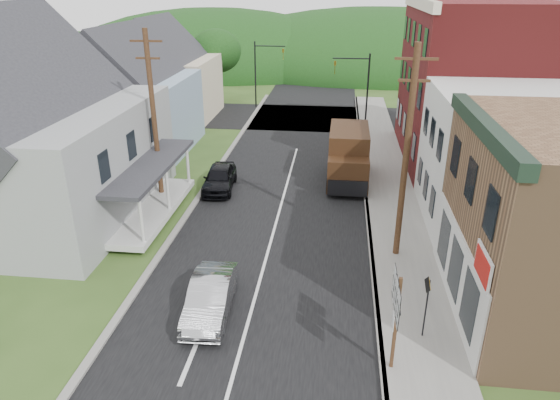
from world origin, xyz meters
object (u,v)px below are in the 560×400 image
(dark_sedan, at_px, (220,178))
(route_sign_cluster, at_px, (396,311))
(delivery_van, at_px, (348,156))
(silver_sedan, at_px, (210,297))
(warning_sign, at_px, (427,298))

(dark_sedan, relative_size, route_sign_cluster, 1.28)
(dark_sedan, relative_size, delivery_van, 0.73)
(dark_sedan, height_order, route_sign_cluster, route_sign_cluster)
(silver_sedan, height_order, dark_sedan, dark_sedan)
(dark_sedan, bearing_deg, warning_sign, -55.31)
(warning_sign, bearing_deg, silver_sedan, 167.27)
(silver_sedan, distance_m, route_sign_cluster, 6.73)
(delivery_van, distance_m, warning_sign, 14.35)
(dark_sedan, distance_m, delivery_van, 7.63)
(silver_sedan, xyz_separation_m, route_sign_cluster, (6.18, -2.18, 1.56))
(dark_sedan, height_order, warning_sign, warning_sign)
(silver_sedan, relative_size, dark_sedan, 0.99)
(delivery_van, bearing_deg, silver_sedan, -109.58)
(route_sign_cluster, distance_m, warning_sign, 2.09)
(delivery_van, bearing_deg, warning_sign, -79.85)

